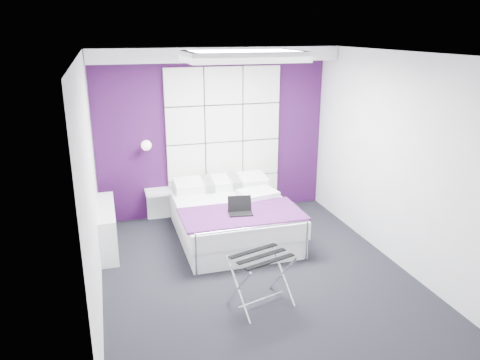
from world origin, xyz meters
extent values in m
plane|color=black|center=(0.00, 0.00, 0.00)|extent=(4.40, 4.40, 0.00)
plane|color=white|center=(0.00, 0.00, 2.60)|extent=(4.40, 4.40, 0.00)
plane|color=silver|center=(0.00, 2.20, 1.30)|extent=(3.60, 0.00, 3.60)
plane|color=silver|center=(-1.80, 0.00, 1.30)|extent=(0.00, 4.40, 4.40)
plane|color=silver|center=(1.80, 0.00, 1.30)|extent=(0.00, 4.40, 4.40)
cube|color=#350E3D|center=(0.00, 2.19, 1.30)|extent=(3.58, 0.02, 2.58)
cube|color=white|center=(0.00, 1.95, 2.50)|extent=(3.58, 0.50, 0.20)
sphere|color=white|center=(-1.05, 2.06, 1.22)|extent=(0.15, 0.15, 0.15)
cube|color=white|center=(-1.69, 1.30, 0.30)|extent=(0.22, 1.20, 0.60)
cube|color=white|center=(0.02, 1.17, 0.14)|extent=(1.49, 1.87, 0.28)
cube|color=white|center=(0.02, 1.17, 0.40)|extent=(1.53, 1.91, 0.23)
cube|color=#391449|center=(0.02, 0.70, 0.53)|extent=(1.59, 0.84, 0.03)
cube|color=white|center=(-0.91, 2.02, 0.49)|extent=(0.40, 0.31, 0.04)
cube|color=black|center=(-0.16, -0.59, 0.58)|extent=(0.60, 0.44, 0.01)
cube|color=black|center=(-0.01, 0.69, 0.55)|extent=(0.31, 0.22, 0.02)
cube|color=black|center=(-0.01, 0.79, 0.66)|extent=(0.31, 0.01, 0.21)
camera|label=1|loc=(-1.61, -4.74, 2.84)|focal=35.00mm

